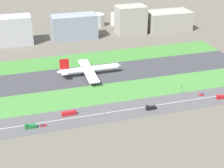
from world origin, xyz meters
name	(u,v)px	position (x,y,z in m)	size (l,w,h in m)	color
ground_plane	(109,73)	(0.00, 0.00, 0.00)	(800.00, 800.00, 0.00)	#5B564C
runway	(109,73)	(0.00, 0.00, 0.05)	(280.00, 46.00, 0.10)	#38383D
grass_median_north	(99,58)	(0.00, 41.00, 0.05)	(280.00, 36.00, 0.10)	#3D7A33
grass_median_south	(122,91)	(0.00, -41.00, 0.05)	(280.00, 36.00, 0.10)	#427F38
highway	(134,109)	(0.00, -73.00, 0.05)	(280.00, 28.00, 0.10)	#4C4C4F
highway_centerline	(134,109)	(0.00, -73.00, 0.11)	(266.00, 0.50, 0.01)	silver
airliner	(89,69)	(-21.29, 0.00, 6.23)	(65.00, 56.00, 19.70)	white
car_0	(202,94)	(64.97, -68.00, 0.92)	(4.40, 1.80, 2.00)	#B2191E
truck_0	(30,126)	(-82.70, -78.00, 1.67)	(8.40, 2.50, 4.00)	#19662D
truck_1	(151,108)	(12.69, -78.00, 1.67)	(8.40, 2.50, 4.00)	black
truck_2	(221,97)	(77.59, -78.00, 1.67)	(8.40, 2.50, 4.00)	#B2191E
bus_0	(69,113)	(-52.21, -68.00, 1.82)	(11.60, 2.50, 3.50)	#B2191E
car_2	(43,125)	(-73.64, -78.00, 0.92)	(4.40, 1.80, 2.00)	#B2191E
traffic_light	(181,89)	(49.02, -60.01, 4.29)	(0.36, 0.50, 7.20)	#4C4C51
terminal_building	(12,30)	(-90.00, 114.00, 17.19)	(46.26, 24.82, 34.38)	#B2B2B7
hangar_building	(75,27)	(-13.93, 114.00, 15.27)	(56.66, 24.06, 30.53)	gray
office_tower	(131,20)	(61.56, 114.00, 18.40)	(38.39, 25.67, 36.80)	#9E998E
cargo_warehouse	(168,21)	(116.42, 114.00, 12.94)	(59.41, 32.24, 25.89)	#9E998E
fuel_tank_west	(97,20)	(26.95, 159.00, 8.49)	(19.50, 19.50, 16.99)	silver
fuel_tank_centre	(119,19)	(59.33, 159.00, 7.84)	(23.89, 23.89, 15.68)	silver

